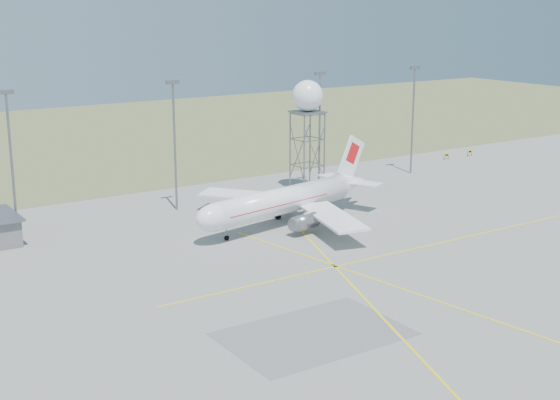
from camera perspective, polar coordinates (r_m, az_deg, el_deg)
grass_strip at (r=195.95m, az=-14.49°, el=4.38°), size 400.00×120.00×0.03m
mast_a at (r=114.12m, az=-19.10°, el=3.41°), size 2.20×0.50×20.50m
mast_b at (r=122.54m, az=-7.73°, el=4.76°), size 2.20×0.50×20.50m
mast_c at (r=136.86m, az=2.92°, el=5.85°), size 2.20×0.50×20.50m
mast_d at (r=150.84m, az=9.71°, el=6.44°), size 2.20×0.50×20.50m
taxi_sign_near at (r=167.63m, az=12.07°, el=3.22°), size 1.60×0.17×1.20m
taxi_sign_far at (r=172.63m, az=13.71°, el=3.44°), size 1.60×0.17×1.20m
airliner_main at (r=114.79m, az=0.33°, el=-0.08°), size 34.37×32.95×11.74m
radar_tower at (r=134.68m, az=2.01°, el=5.18°), size 5.33×5.33×19.28m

